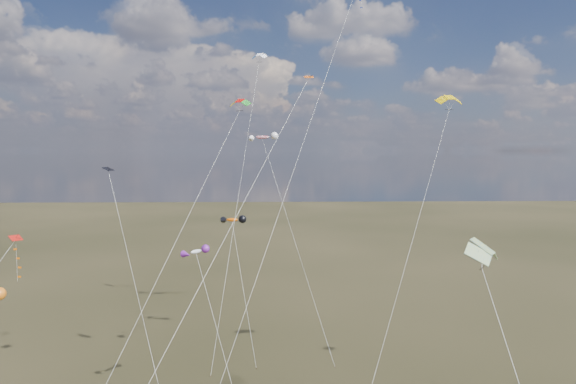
{
  "coord_description": "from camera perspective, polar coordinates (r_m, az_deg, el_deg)",
  "views": [
    {
      "loc": [
        -1.37,
        -26.87,
        22.61
      ],
      "look_at": [
        0.0,
        18.0,
        19.0
      ],
      "focal_mm": 32.0,
      "sensor_mm": 36.0,
      "label": 1
    }
  ],
  "objects": [
    {
      "name": "diamond_navy_tall",
      "position": [
        58.87,
        6.93,
        18.27
      ],
      "size": [
        16.7,
        27.22,
        42.87
      ],
      "color": "#121C53",
      "rests_on": "ground"
    },
    {
      "name": "diamond_black_mid",
      "position": [
        47.99,
        -17.82,
        -4.51
      ],
      "size": [
        7.85,
        9.87,
        21.11
      ],
      "color": "black",
      "rests_on": "ground"
    },
    {
      "name": "diamond_red_low",
      "position": [
        47.23,
        -28.71,
        -7.62
      ],
      "size": [
        8.26,
        11.08,
        15.77
      ],
      "color": "#AE130C",
      "rests_on": "ground"
    },
    {
      "name": "diamond_orange_center",
      "position": [
        40.81,
        -4.15,
        0.46
      ],
      "size": [
        15.81,
        18.97,
        29.41
      ],
      "color": "#D0520F",
      "rests_on": "ground"
    },
    {
      "name": "parafoil_yellow",
      "position": [
        51.76,
        17.48,
        9.86
      ],
      "size": [
        13.06,
        15.36,
        28.32
      ],
      "color": "#D1A905",
      "rests_on": "ground"
    },
    {
      "name": "parafoil_blue_white",
      "position": [
        69.07,
        -3.27,
        14.73
      ],
      "size": [
        5.81,
        19.21,
        35.66
      ],
      "color": "blue",
      "rests_on": "ground"
    },
    {
      "name": "parafoil_striped",
      "position": [
        26.88,
        20.84,
        -5.78
      ],
      "size": [
        2.92,
        14.49,
        18.67
      ],
      "color": "yellow",
      "rests_on": "ground"
    },
    {
      "name": "parafoil_tricolor",
      "position": [
        48.34,
        -5.54,
        9.77
      ],
      "size": [
        12.86,
        15.47,
        27.76
      ],
      "color": "yellow",
      "rests_on": "ground"
    },
    {
      "name": "novelty_orange_black",
      "position": [
        61.6,
        -6.21,
        -3.13
      ],
      "size": [
        4.63,
        10.02,
        14.94
      ],
      "color": "#E35605",
      "rests_on": "ground"
    },
    {
      "name": "novelty_white_purple",
      "position": [
        46.4,
        -10.14,
        -6.62
      ],
      "size": [
        6.15,
        9.1,
        14.14
      ],
      "color": "silver",
      "rests_on": "ground"
    },
    {
      "name": "novelty_redwhite_stripe",
      "position": [
        68.25,
        -2.85,
        6.03
      ],
      "size": [
        9.77,
        17.49,
        25.0
      ],
      "color": "red",
      "rests_on": "ground"
    }
  ]
}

